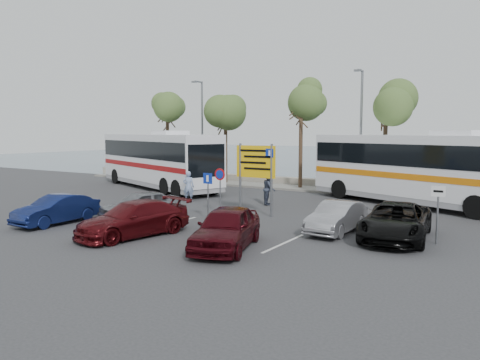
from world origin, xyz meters
The scene contains 25 objects.
ground centered at (0.00, 0.00, 0.00)m, with size 120.00×120.00×0.00m, color #2F2F32.
kerb_strip centered at (0.00, 14.00, 0.07)m, with size 44.00×2.40×0.15m, color gray.
seawall centered at (0.00, 16.00, 0.30)m, with size 48.00×0.80×0.60m, color gray.
sea centered at (0.00, 60.00, 0.01)m, with size 140.00×140.00×0.00m, color #3C5361.
tree_far_left centered at (-14.00, 14.00, 6.33)m, with size 3.20×3.20×7.60m.
tree_left centered at (-8.00, 14.00, 6.00)m, with size 3.20×3.20×7.20m.
tree_mid centered at (-1.50, 14.00, 6.65)m, with size 3.20×3.20×8.00m.
tree_right centered at (4.50, 14.00, 6.17)m, with size 3.20×3.20×7.40m.
street_lamp_left centered at (-10.00, 13.52, 4.60)m, with size 0.45×1.15×8.01m.
street_lamp_right centered at (3.00, 13.52, 4.60)m, with size 0.45×1.15×8.01m.
direction_sign centered at (1.00, 3.20, 2.43)m, with size 2.20×0.12×3.60m.
sign_no_stop centered at (-0.60, 2.38, 1.58)m, with size 0.60×0.08×2.35m.
sign_parking centered at (-0.20, 0.79, 1.47)m, with size 0.50×0.07×2.25m.
sign_taxi centered at (9.80, 1.49, 1.42)m, with size 0.50×0.07×2.20m.
lane_markings centered at (-1.14, -1.00, 0.00)m, with size 12.02×4.20×0.01m, color silver, non-canonical shape.
coach_bus_left centered at (-10.72, 9.02, 1.97)m, with size 13.73×7.77×4.25m.
coach_bus_right centered at (7.50, 10.50, 1.98)m, with size 13.75×7.88×4.26m.
car_silver_a centered at (-3.20, -0.61, 0.68)m, with size 1.60×3.98×1.36m, color gray.
car_blue centered at (-5.60, -3.50, 0.66)m, with size 1.39×3.99×1.31m, color #101C4F.
car_maroon centered at (-0.80, -3.50, 0.70)m, with size 1.96×4.83×1.40m, color #530D12.
car_red centered at (3.50, -3.20, 0.76)m, with size 1.80×4.48×1.53m, color #410910.
suv_black centered at (8.30, 1.50, 0.71)m, with size 2.35×5.11×1.42m, color black.
car_silver_b centered at (5.90, 1.50, 0.64)m, with size 1.36×3.90×1.29m, color #95959B.
pedestrian_near centered at (-4.68, 5.00, 0.92)m, with size 0.67×0.44×1.84m, color #8599C2.
pedestrian_far centered at (0.00, 6.50, 0.94)m, with size 0.91×0.71×1.88m, color #2F3647.
Camera 1 is at (12.63, -16.92, 4.21)m, focal length 35.00 mm.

